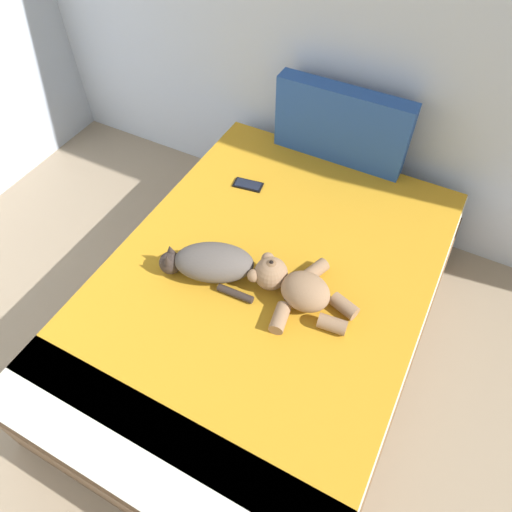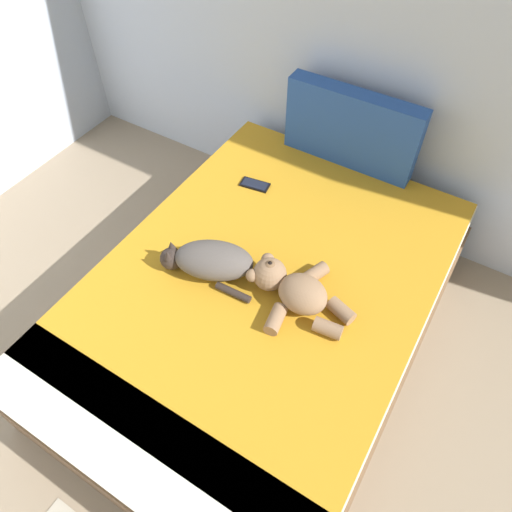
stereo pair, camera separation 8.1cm
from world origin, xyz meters
TOP-DOWN VIEW (x-y plane):
  - wall_back at (2.20, 4.18)m, footprint 4.51×0.06m
  - bed at (1.98, 3.10)m, footprint 1.39×1.97m
  - patterned_cushion at (1.95, 4.02)m, footprint 0.70×0.10m
  - cat at (1.76, 3.02)m, footprint 0.44×0.31m
  - teddy_bear at (2.13, 3.08)m, footprint 0.47×0.41m
  - cell_phone at (1.64, 3.60)m, footprint 0.16×0.09m

SIDE VIEW (x-z plane):
  - bed at x=1.98m, z-range 0.00..0.47m
  - cell_phone at x=1.64m, z-range 0.48..0.49m
  - teddy_bear at x=2.13m, z-range 0.46..0.62m
  - cat at x=1.76m, z-range 0.47..0.62m
  - patterned_cushion at x=1.95m, z-range 0.48..0.88m
  - wall_back at x=2.20m, z-range 0.00..2.50m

